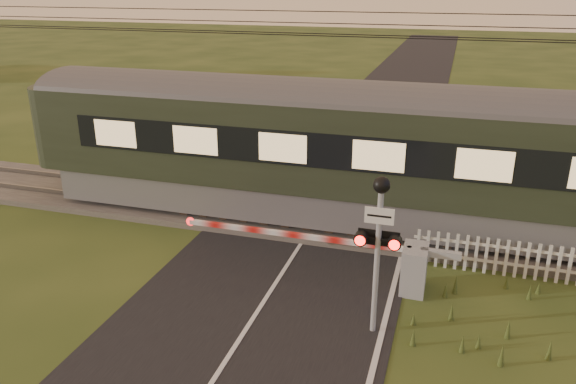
% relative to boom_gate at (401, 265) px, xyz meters
% --- Properties ---
extents(ground, '(160.00, 160.00, 0.00)m').
position_rel_boom_gate_xyz_m(ground, '(-2.88, -3.23, -0.63)').
color(ground, '#2A3D17').
rests_on(ground, ground).
extents(road, '(6.00, 140.00, 0.03)m').
position_rel_boom_gate_xyz_m(road, '(-2.86, -3.46, -0.62)').
color(road, black).
rests_on(road, ground).
extents(track_bed, '(140.00, 3.40, 0.39)m').
position_rel_boom_gate_xyz_m(track_bed, '(-2.88, 3.27, -0.57)').
color(track_bed, '#47423D').
rests_on(track_bed, ground).
extents(overhead_wires, '(120.00, 0.62, 0.62)m').
position_rel_boom_gate_xyz_m(overhead_wires, '(-2.88, 3.27, 5.09)').
color(overhead_wires, black).
rests_on(overhead_wires, ground).
extents(boom_gate, '(6.86, 0.87, 1.15)m').
position_rel_boom_gate_xyz_m(boom_gate, '(0.00, 0.00, 0.00)').
color(boom_gate, gray).
rests_on(boom_gate, ground).
extents(crossing_signal, '(0.87, 0.36, 3.42)m').
position_rel_boom_gate_xyz_m(crossing_signal, '(-0.33, -1.92, 1.72)').
color(crossing_signal, gray).
rests_on(crossing_signal, ground).
extents(picket_fence, '(4.03, 0.08, 0.97)m').
position_rel_boom_gate_xyz_m(picket_fence, '(2.19, 1.38, -0.14)').
color(picket_fence, silver).
rests_on(picket_fence, ground).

